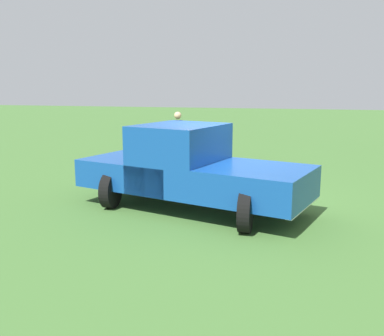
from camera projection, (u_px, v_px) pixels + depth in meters
ground_plane at (223, 201)px, 9.97m from camera, size 80.00×80.00×0.00m
pickup_truck at (187, 166)px, 9.23m from camera, size 3.16×5.26×1.80m
person_bystander at (178, 136)px, 14.04m from camera, size 0.45×0.45×1.78m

